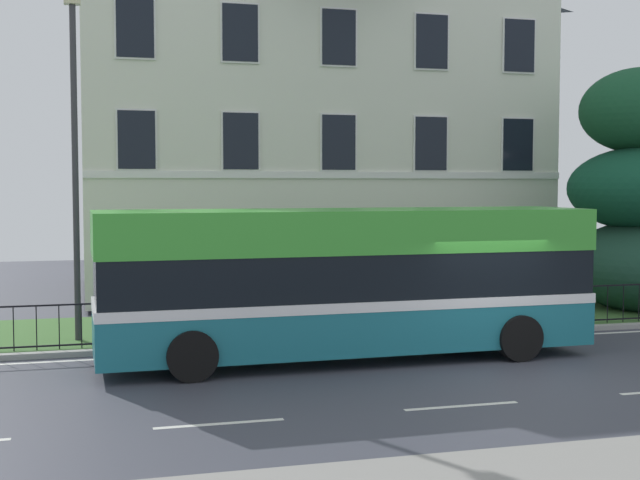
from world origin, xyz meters
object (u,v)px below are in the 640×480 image
Objects in this scene: single_decker_bus at (347,281)px; litter_bin at (509,302)px; street_lamp_post at (75,143)px; georgian_townhouse at (301,107)px.

single_decker_bus reaches higher than litter_bin.
single_decker_bus is 6.89m from street_lamp_post.
litter_bin is at bearing 25.67° from single_decker_bus.
georgian_townhouse is at bearing 107.39° from litter_bin.
single_decker_bus is 5.70m from litter_bin.
georgian_townhouse is 1.90× the size of street_lamp_post.
georgian_townhouse reaches higher than single_decker_bus.
street_lamp_post is (-7.45, -9.01, -1.75)m from georgian_townhouse.
street_lamp_post is at bearing 176.80° from litter_bin.
georgian_townhouse reaches higher than street_lamp_post.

